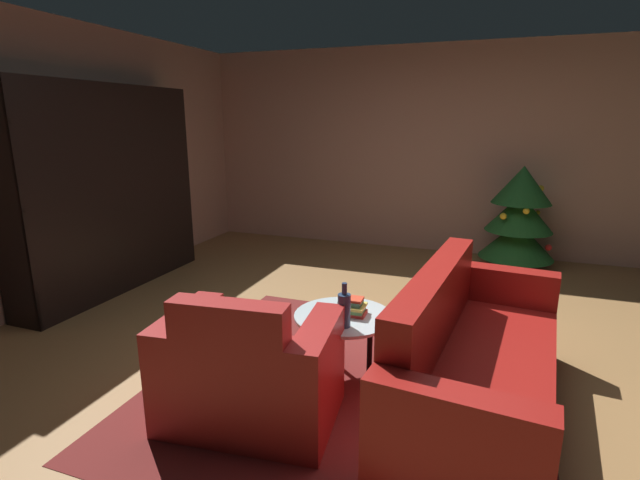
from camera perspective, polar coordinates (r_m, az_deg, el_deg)
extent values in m
plane|color=#9B6F41|center=(3.58, 6.81, -14.20)|extent=(7.73, 7.73, 0.00)
cube|color=tan|center=(6.37, 14.07, 10.35)|extent=(6.39, 0.06, 2.61)
cube|color=tan|center=(4.94, -31.57, 7.64)|extent=(0.06, 6.56, 2.61)
cube|color=maroon|center=(3.29, 3.26, -16.79)|extent=(2.45, 2.54, 0.01)
cube|color=black|center=(5.07, -22.65, 5.44)|extent=(0.03, 2.18, 2.03)
cube|color=black|center=(6.01, -17.07, 7.14)|extent=(0.40, 0.02, 2.03)
cube|color=black|center=(4.49, -33.65, 3.14)|extent=(0.40, 0.03, 2.03)
cube|color=black|center=(5.42, -23.10, -5.04)|extent=(0.37, 2.13, 0.03)
cube|color=black|center=(5.32, -23.45, -1.64)|extent=(0.37, 2.13, 0.03)
cube|color=black|center=(5.25, -23.81, 1.88)|extent=(0.37, 2.13, 0.02)
cube|color=black|center=(5.19, -24.18, 5.48)|extent=(0.37, 2.13, 0.02)
cube|color=black|center=(5.16, -24.56, 9.15)|extent=(0.37, 2.13, 0.02)
cube|color=black|center=(5.15, -24.95, 12.85)|extent=(0.37, 2.13, 0.02)
cube|color=black|center=(5.16, -25.36, 16.54)|extent=(0.37, 2.13, 0.03)
cube|color=black|center=(5.31, -25.32, 4.93)|extent=(0.05, 0.86, 0.54)
cube|color=black|center=(5.29, -25.13, 4.93)|extent=(0.03, 0.89, 0.57)
cube|color=#407439|center=(6.14, -17.21, -1.20)|extent=(0.29, 0.03, 0.20)
cube|color=gold|center=(6.14, -17.82, -1.36)|extent=(0.18, 0.05, 0.18)
cube|color=#298141|center=(6.08, -17.85, -1.50)|extent=(0.26, 0.05, 0.19)
cube|color=#3E7C3A|center=(6.04, -18.35, -1.40)|extent=(0.22, 0.04, 0.23)
cube|color=navy|center=(6.01, -18.58, -1.68)|extent=(0.22, 0.04, 0.19)
cube|color=#835493|center=(5.98, -18.99, -1.61)|extent=(0.19, 0.04, 0.23)
cube|color=#1A6896|center=(6.07, -17.38, 2.22)|extent=(0.29, 0.04, 0.28)
cube|color=#A89C94|center=(6.04, -17.71, 2.04)|extent=(0.27, 0.03, 0.26)
cube|color=#B62C2D|center=(6.00, -17.91, 1.82)|extent=(0.28, 0.04, 0.23)
cube|color=#2C4F85|center=(5.99, -18.52, 1.74)|extent=(0.20, 0.04, 0.23)
cube|color=gold|center=(5.95, -18.63, 1.57)|extent=(0.24, 0.04, 0.22)
cube|color=tan|center=(5.95, -18.14, 11.58)|extent=(0.28, 0.04, 0.25)
cube|color=#387143|center=(5.93, -18.64, 11.42)|extent=(0.23, 0.04, 0.23)
cube|color=#B12117|center=(5.88, -18.80, 11.17)|extent=(0.27, 0.05, 0.18)
cube|color=#452525|center=(5.84, -19.27, 11.47)|extent=(0.24, 0.05, 0.26)
cube|color=#226881|center=(5.81, -19.64, 11.02)|extent=(0.22, 0.05, 0.17)
cube|color=#BA9A9C|center=(5.77, -19.89, 11.39)|extent=(0.23, 0.03, 0.26)
cube|color=navy|center=(5.95, -18.36, 14.66)|extent=(0.29, 0.04, 0.22)
cube|color=orange|center=(5.94, -19.04, 14.63)|extent=(0.19, 0.03, 0.23)
cube|color=#1D4B98|center=(5.88, -19.00, 14.57)|extent=(0.27, 0.05, 0.21)
cube|color=#B22C22|center=(5.86, -19.66, 14.77)|extent=(0.20, 0.04, 0.26)
cube|color=#7D4E97|center=(5.80, -19.69, 14.34)|extent=(0.27, 0.05, 0.18)
cube|color=gold|center=(5.76, -20.19, 14.63)|extent=(0.24, 0.04, 0.24)
cube|color=#834092|center=(5.71, -20.29, 14.33)|extent=(0.29, 0.03, 0.18)
cube|color=gold|center=(5.67, -20.58, 14.54)|extent=(0.29, 0.04, 0.23)
cube|color=maroon|center=(2.91, -8.24, -17.16)|extent=(0.69, 0.73, 0.38)
cube|color=maroon|center=(2.50, -10.85, -12.05)|extent=(0.63, 0.21, 0.44)
cube|color=maroon|center=(2.74, -0.28, -16.23)|extent=(0.24, 0.68, 0.62)
cube|color=maroon|center=(3.01, -15.56, -13.81)|extent=(0.24, 0.68, 0.62)
ellipsoid|color=gray|center=(2.84, -8.43, -11.54)|extent=(0.30, 0.21, 0.18)
sphere|color=gray|center=(2.90, -6.53, -9.68)|extent=(0.13, 0.13, 0.13)
cube|color=maroon|center=(3.05, 18.69, -16.06)|extent=(0.93, 1.70, 0.40)
cube|color=maroon|center=(2.90, 13.53, -7.81)|extent=(0.34, 1.64, 0.46)
cube|color=maroon|center=(2.23, 15.53, -24.29)|extent=(0.77, 0.24, 0.65)
cube|color=maroon|center=(3.81, 20.71, -7.86)|extent=(0.77, 0.24, 0.65)
cylinder|color=black|center=(3.18, 5.97, -13.38)|extent=(0.04, 0.04, 0.45)
cylinder|color=black|center=(3.38, 2.27, -11.62)|extent=(0.04, 0.04, 0.45)
cylinder|color=black|center=(3.12, 0.29, -13.94)|extent=(0.04, 0.04, 0.45)
cylinder|color=silver|center=(3.12, 2.85, -9.13)|extent=(0.65, 0.65, 0.02)
cube|color=#BB3129|center=(3.12, 3.79, -8.67)|extent=(0.19, 0.12, 0.03)
cube|color=#488644|center=(3.10, 3.66, -8.33)|extent=(0.18, 0.13, 0.02)
cube|color=gold|center=(3.10, 3.81, -7.90)|extent=(0.18, 0.16, 0.02)
cube|color=#367354|center=(3.10, 3.71, -7.49)|extent=(0.15, 0.12, 0.03)
cube|color=red|center=(3.09, 3.79, -7.08)|extent=(0.15, 0.11, 0.02)
cylinder|color=navy|center=(2.91, 2.92, -8.46)|extent=(0.08, 0.08, 0.21)
cylinder|color=navy|center=(2.86, 2.95, -5.88)|extent=(0.03, 0.03, 0.07)
cylinder|color=brown|center=(6.00, 22.32, -2.56)|extent=(0.08, 0.08, 0.14)
cone|color=#1F5C26|center=(5.93, 22.58, 0.05)|extent=(0.83, 0.83, 0.42)
cone|color=#1F5C26|center=(5.87, 22.88, 3.06)|extent=(0.74, 0.74, 0.42)
cone|color=#1F5C26|center=(5.82, 23.18, 6.12)|extent=(0.65, 0.65, 0.42)
sphere|color=yellow|center=(6.00, 25.00, 5.64)|extent=(0.07, 0.07, 0.07)
sphere|color=yellow|center=(5.62, 21.17, 2.68)|extent=(0.07, 0.07, 0.07)
sphere|color=yellow|center=(5.56, 23.54, 3.21)|extent=(0.07, 0.07, 0.07)
sphere|color=red|center=(5.91, 25.76, -0.82)|extent=(0.07, 0.07, 0.07)
sphere|color=yellow|center=(6.10, 24.73, 3.01)|extent=(0.05, 0.05, 0.05)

